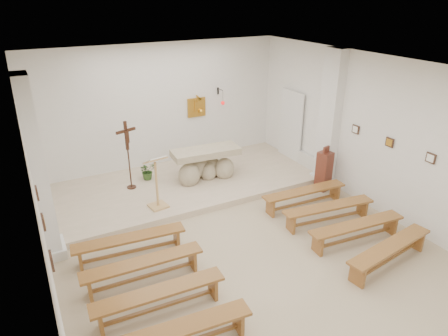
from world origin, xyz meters
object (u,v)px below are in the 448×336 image
altar (205,166)px  crucifix_stand (128,150)px  bench_right_front (304,194)px  bench_right_fourth (390,250)px  bench_right_third (356,228)px  bench_left_third (159,296)px  bench_left_front (130,242)px  bench_right_second (328,210)px  bench_left_fourth (179,333)px  donation_pedestal (324,171)px  bench_left_second (143,266)px  lectern (157,182)px

altar → crucifix_stand: (-1.90, 0.37, 0.66)m
bench_right_front → bench_right_fourth: bearing=-86.9°
bench_right_third → bench_left_third: bearing=-174.9°
bench_left_front → bench_right_second: same height
bench_right_front → bench_left_fourth: 4.86m
bench_right_front → bench_right_second: bearing=-86.9°
donation_pedestal → bench_right_second: donation_pedestal is taller
bench_left_second → bench_right_second: bearing=2.3°
bench_right_front → lectern: bearing=159.9°
altar → bench_left_third: size_ratio=0.84×
donation_pedestal → bench_left_second: size_ratio=0.55×
bench_right_fourth → donation_pedestal: bearing=63.5°
bench_left_third → bench_right_fourth: 4.25m
bench_right_third → crucifix_stand: bearing=133.6°
bench_right_second → bench_left_third: bearing=-161.3°
bench_left_third → crucifix_stand: bearing=82.6°
bench_right_fourth → bench_left_third: bearing=160.8°
lectern → altar: bearing=20.2°
lectern → bench_left_front: bearing=-136.4°
crucifix_stand → bench_left_third: 4.42m
bench_right_front → bench_left_second: (-4.17, -0.83, 0.00)m
bench_right_front → bench_left_third: 4.49m
altar → bench_right_fourth: altar is taller
donation_pedestal → bench_left_fourth: 6.00m
altar → bench_right_fourth: 4.98m
donation_pedestal → bench_right_fourth: bearing=-121.3°
crucifix_stand → bench_left_second: crucifix_stand is taller
lectern → crucifix_stand: 1.34m
lectern → bench_right_second: 3.84m
bench_right_second → bench_right_third: (0.00, -0.83, 0.00)m
bench_right_front → bench_left_third: (-4.17, -1.67, 0.00)m
crucifix_stand → bench_right_front: size_ratio=0.82×
altar → lectern: lectern is taller
crucifix_stand → bench_left_front: (-0.77, -2.60, -0.82)m
bench_left_second → lectern: bearing=66.8°
crucifix_stand → bench_right_fourth: size_ratio=0.81×
bench_left_front → bench_right_second: size_ratio=1.00×
lectern → bench_right_third: size_ratio=0.60×
crucifix_stand → bench_left_fourth: crucifix_stand is taller
donation_pedestal → bench_right_third: bearing=-127.7°
altar → crucifix_stand: bearing=173.3°
altar → bench_left_second: bearing=-126.7°
lectern → bench_right_fourth: 4.98m
bench_right_second → bench_right_fourth: (0.00, -1.67, 0.00)m
bench_left_second → crucifix_stand: bearing=79.7°
altar → donation_pedestal: size_ratio=1.53×
bench_right_front → bench_right_fourth: 2.50m
bench_left_third → bench_right_third: (4.17, 0.00, 0.00)m
lectern → bench_left_front: lectern is taller
bench_left_third → bench_right_third: size_ratio=1.00×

